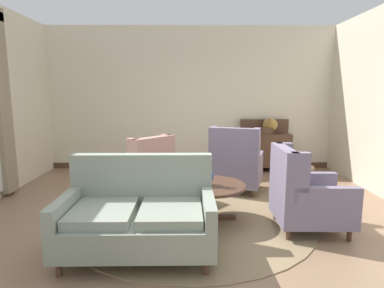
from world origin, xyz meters
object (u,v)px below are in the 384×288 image
(armchair_near_window, at_px, (236,165))
(gramophone, at_px, (269,123))
(armchair_foreground_right, at_px, (305,196))
(side_table, at_px, (292,184))
(coffee_table, at_px, (209,190))
(porcelain_vase, at_px, (207,174))
(sideboard, at_px, (265,149))
(settee, at_px, (139,216))
(armchair_beside_settee, at_px, (145,172))

(armchair_near_window, height_order, gramophone, gramophone)
(armchair_foreground_right, height_order, side_table, armchair_foreground_right)
(coffee_table, xyz_separation_m, armchair_near_window, (0.53, 1.23, 0.05))
(porcelain_vase, height_order, sideboard, sideboard)
(porcelain_vase, relative_size, settee, 0.22)
(armchair_near_window, distance_m, sideboard, 1.72)
(armchair_foreground_right, bearing_deg, coffee_table, 77.29)
(coffee_table, bearing_deg, armchair_near_window, 66.69)
(armchair_near_window, xyz_separation_m, armchair_foreground_right, (0.62, -1.52, -0.03))
(gramophone, bearing_deg, armchair_foreground_right, -95.29)
(armchair_foreground_right, bearing_deg, sideboard, -3.24)
(coffee_table, xyz_separation_m, porcelain_vase, (-0.03, -0.05, 0.23))
(armchair_foreground_right, bearing_deg, gramophone, -4.26)
(coffee_table, relative_size, armchair_near_window, 0.85)
(armchair_foreground_right, relative_size, side_table, 1.56)
(porcelain_vase, height_order, armchair_beside_settee, armchair_beside_settee)
(porcelain_vase, bearing_deg, side_table, 17.66)
(armchair_near_window, bearing_deg, settee, 76.31)
(armchair_beside_settee, bearing_deg, coffee_table, 90.68)
(side_table, bearing_deg, settee, -149.22)
(armchair_near_window, height_order, sideboard, armchair_near_window)
(coffee_table, xyz_separation_m, armchair_beside_settee, (-0.96, 0.90, 0.02))
(armchair_near_window, height_order, armchair_beside_settee, armchair_near_window)
(porcelain_vase, height_order, settee, settee)
(armchair_beside_settee, xyz_separation_m, gramophone, (2.38, 1.74, 0.60))
(side_table, bearing_deg, armchair_near_window, 126.54)
(armchair_beside_settee, height_order, sideboard, sideboard)
(porcelain_vase, xyz_separation_m, side_table, (1.23, 0.39, -0.25))
(settee, relative_size, sideboard, 1.42)
(coffee_table, bearing_deg, sideboard, 63.25)
(armchair_beside_settee, bearing_deg, side_table, 119.37)
(armchair_beside_settee, relative_size, side_table, 1.64)
(settee, height_order, armchair_near_window, armchair_near_window)
(porcelain_vase, height_order, armchair_foreground_right, armchair_foreground_right)
(armchair_foreground_right, bearing_deg, armchair_near_window, 23.26)
(armchair_beside_settee, bearing_deg, armchair_near_window, 146.59)
(side_table, bearing_deg, armchair_beside_settee, 165.39)
(armchair_near_window, distance_m, gramophone, 1.76)
(coffee_table, bearing_deg, settee, -133.04)
(gramophone, bearing_deg, settee, -122.34)
(armchair_near_window, bearing_deg, side_table, 145.23)
(armchair_near_window, xyz_separation_m, side_table, (0.66, -0.89, -0.06))
(armchair_near_window, height_order, armchair_foreground_right, armchair_near_window)
(settee, xyz_separation_m, armchair_beside_settee, (-0.18, 1.74, 0.03))
(settee, bearing_deg, gramophone, 57.26)
(settee, distance_m, sideboard, 4.17)
(armchair_foreground_right, distance_m, sideboard, 3.02)
(armchair_foreground_right, xyz_separation_m, side_table, (0.04, 0.62, -0.03))
(gramophone, bearing_deg, armchair_near_window, -122.30)
(side_table, bearing_deg, gramophone, 84.35)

